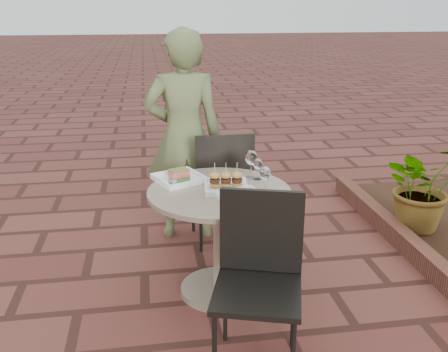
{
  "coord_description": "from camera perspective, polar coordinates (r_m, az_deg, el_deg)",
  "views": [
    {
      "loc": [
        -0.34,
        -2.78,
        1.83
      ],
      "look_at": [
        0.11,
        0.1,
        0.82
      ],
      "focal_mm": 40.0,
      "sensor_mm": 36.0,
      "label": 1
    }
  ],
  "objects": [
    {
      "name": "plate_sliders",
      "position": [
        3.12,
        0.21,
        -0.85
      ],
      "size": [
        0.29,
        0.29,
        0.17
      ],
      "rotation": [
        0.0,
        0.0,
        -0.09
      ],
      "color": "white",
      "rests_on": "cafe_table"
    },
    {
      "name": "wine_glass_mid",
      "position": [
        3.29,
        3.13,
        2.03
      ],
      "size": [
        0.08,
        0.08,
        0.19
      ],
      "color": "white",
      "rests_on": "cafe_table"
    },
    {
      "name": "steel_ramekin",
      "position": [
        3.21,
        -5.83,
        -0.65
      ],
      "size": [
        0.07,
        0.07,
        0.04
      ],
      "primitive_type": "cylinder",
      "rotation": [
        0.0,
        0.0,
        -0.27
      ],
      "color": "silver",
      "rests_on": "cafe_table"
    },
    {
      "name": "wine_glass_right",
      "position": [
        3.05,
        4.74,
        0.2
      ],
      "size": [
        0.07,
        0.07,
        0.17
      ],
      "color": "white",
      "rests_on": "cafe_table"
    },
    {
      "name": "diner",
      "position": [
        3.95,
        -4.63,
        4.47
      ],
      "size": [
        0.61,
        0.41,
        1.67
      ],
      "primitive_type": "imported",
      "rotation": [
        0.0,
        0.0,
        3.13
      ],
      "color": "#556135",
      "rests_on": "ground"
    },
    {
      "name": "plate_tuna",
      "position": [
        2.96,
        2.1,
        -2.42
      ],
      "size": [
        0.32,
        0.32,
        0.03
      ],
      "rotation": [
        0.0,
        0.0,
        0.31
      ],
      "color": "white",
      "rests_on": "cafe_table"
    },
    {
      "name": "wine_glass_far",
      "position": [
        3.28,
        3.87,
        1.34
      ],
      "size": [
        0.06,
        0.06,
        0.15
      ],
      "color": "white",
      "rests_on": "cafe_table"
    },
    {
      "name": "cutlery_set",
      "position": [
        3.03,
        4.89,
        -2.21
      ],
      "size": [
        0.18,
        0.25,
        0.0
      ],
      "primitive_type": null,
      "rotation": [
        0.0,
        0.0,
        0.38
      ],
      "color": "silver",
      "rests_on": "cafe_table"
    },
    {
      "name": "plate_salmon",
      "position": [
        3.28,
        -5.16,
        -0.16
      ],
      "size": [
        0.38,
        0.38,
        0.08
      ],
      "rotation": [
        0.0,
        0.0,
        0.42
      ],
      "color": "white",
      "rests_on": "cafe_table"
    },
    {
      "name": "planter_curb",
      "position": [
        4.04,
        21.12,
        -8.04
      ],
      "size": [
        0.12,
        3.0,
        0.15
      ],
      "primitive_type": "cube",
      "color": "brown",
      "rests_on": "ground"
    },
    {
      "name": "chair_near",
      "position": [
        2.62,
        4.04,
        -10.21
      ],
      "size": [
        0.55,
        0.55,
        0.93
      ],
      "rotation": [
        0.0,
        0.0,
        -0.3
      ],
      "color": "black",
      "rests_on": "ground"
    },
    {
      "name": "potted_plant_a",
      "position": [
        4.36,
        21.85,
        -1.03
      ],
      "size": [
        0.73,
        0.65,
        0.74
      ],
      "primitive_type": "imported",
      "rotation": [
        0.0,
        0.0,
        0.11
      ],
      "color": "#33662D",
      "rests_on": "mulch_bed"
    },
    {
      "name": "cafe_table",
      "position": [
        3.21,
        -0.53,
        -5.7
      ],
      "size": [
        0.9,
        0.9,
        0.73
      ],
      "color": "gray",
      "rests_on": "ground"
    },
    {
      "name": "ground",
      "position": [
        3.35,
        -1.65,
        -14.06
      ],
      "size": [
        60.0,
        60.0,
        0.0
      ],
      "primitive_type": "plane",
      "color": "#572B22",
      "rests_on": "ground"
    },
    {
      "name": "chair_far",
      "position": [
        3.84,
        -0.19,
        -0.38
      ],
      "size": [
        0.47,
        0.47,
        0.93
      ],
      "rotation": [
        0.0,
        0.0,
        3.2
      ],
      "color": "black",
      "rests_on": "ground"
    }
  ]
}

